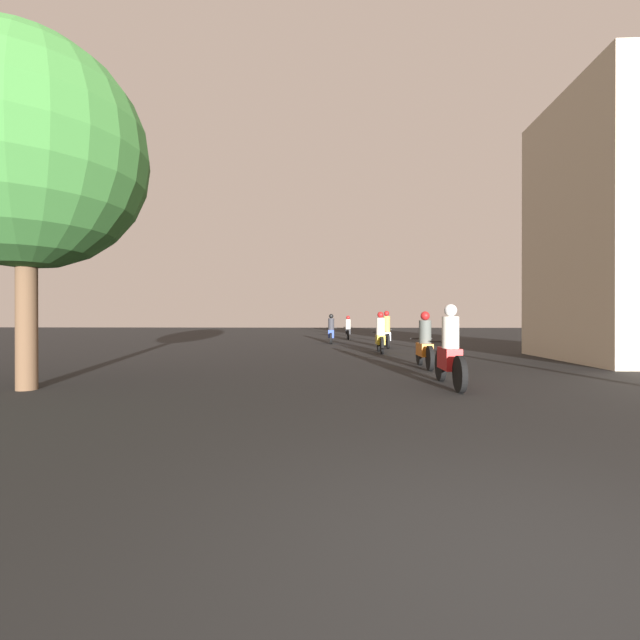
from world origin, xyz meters
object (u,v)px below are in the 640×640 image
object	(u,v)px
motorcycle_red	(450,353)
motorcycle_blue	(331,331)
motorcycle_orange	(425,345)
motorcycle_silver	(386,333)
motorcycle_yellow	(380,336)
street_tree	(26,153)
motorcycle_black	(348,330)

from	to	relation	value
motorcycle_red	motorcycle_blue	xyz separation A→B (m)	(-2.55, 14.46, -0.01)
motorcycle_orange	motorcycle_silver	size ratio (longest dim) A/B	0.99
motorcycle_blue	motorcycle_silver	bearing A→B (deg)	-49.24
motorcycle_yellow	street_tree	size ratio (longest dim) A/B	0.30
motorcycle_yellow	motorcycle_silver	world-z (taller)	motorcycle_silver
street_tree	motorcycle_blue	bearing A→B (deg)	70.60
motorcycle_blue	street_tree	distance (m)	16.53
street_tree	motorcycle_orange	bearing A→B (deg)	25.64
motorcycle_yellow	motorcycle_black	xyz separation A→B (m)	(-1.01, 10.79, -0.03)
motorcycle_silver	motorcycle_black	distance (m)	8.14
motorcycle_black	street_tree	xyz separation A→B (m)	(-6.35, -19.71, 3.76)
motorcycle_yellow	motorcycle_black	size ratio (longest dim) A/B	1.01
motorcycle_silver	motorcycle_blue	xyz separation A→B (m)	(-2.55, 3.48, -0.03)
motorcycle_red	motorcycle_blue	size ratio (longest dim) A/B	1.04
motorcycle_orange	motorcycle_blue	bearing A→B (deg)	103.49
motorcycle_yellow	motorcycle_blue	xyz separation A→B (m)	(-2.01, 6.28, -0.00)
motorcycle_orange	motorcycle_blue	world-z (taller)	motorcycle_blue
motorcycle_black	motorcycle_silver	bearing A→B (deg)	-75.61
motorcycle_orange	motorcycle_silver	bearing A→B (deg)	91.17
motorcycle_silver	motorcycle_black	bearing A→B (deg)	102.93
motorcycle_silver	motorcycle_red	bearing A→B (deg)	-88.06
motorcycle_blue	motorcycle_red	bearing A→B (deg)	-75.47
motorcycle_red	motorcycle_silver	distance (m)	10.98
motorcycle_orange	motorcycle_black	world-z (taller)	motorcycle_orange
motorcycle_yellow	street_tree	xyz separation A→B (m)	(-7.36, -8.91, 3.73)
motorcycle_black	street_tree	distance (m)	21.04
motorcycle_yellow	street_tree	distance (m)	12.14
motorcycle_blue	motorcycle_yellow	bearing A→B (deg)	-67.76
motorcycle_red	street_tree	xyz separation A→B (m)	(-7.90, -0.73, 3.72)
motorcycle_red	motorcycle_yellow	size ratio (longest dim) A/B	1.08
motorcycle_silver	street_tree	world-z (taller)	street_tree
motorcycle_silver	street_tree	bearing A→B (deg)	-122.07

